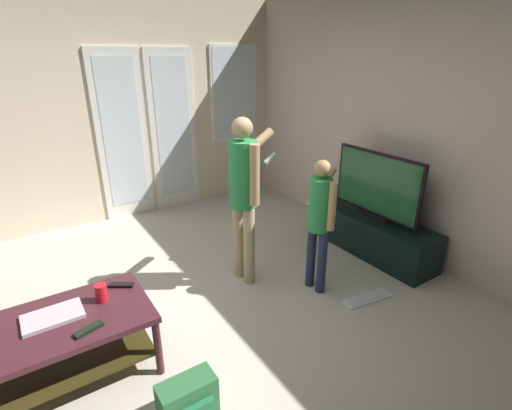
{
  "coord_description": "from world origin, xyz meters",
  "views": [
    {
      "loc": [
        -0.76,
        -2.29,
        1.99
      ],
      "look_at": [
        0.79,
        0.05,
        0.86
      ],
      "focal_mm": 26.45,
      "sensor_mm": 36.0,
      "label": 1
    }
  ],
  "objects_px": {
    "flat_screen_tv": "(377,185)",
    "loose_keyboard": "(367,299)",
    "person_adult": "(244,187)",
    "cup_near_edge": "(101,293)",
    "coffee_table": "(73,333)",
    "tv_stand": "(371,234)",
    "backpack": "(188,400)",
    "person_child": "(320,215)",
    "laptop_closed": "(53,316)",
    "tv_remote_black": "(121,285)",
    "dvd_remote_slim": "(89,329)"
  },
  "relations": [
    {
      "from": "coffee_table",
      "to": "laptop_closed",
      "type": "height_order",
      "value": "laptop_closed"
    },
    {
      "from": "flat_screen_tv",
      "to": "tv_remote_black",
      "type": "relative_size",
      "value": 6.05
    },
    {
      "from": "backpack",
      "to": "cup_near_edge",
      "type": "xyz_separation_m",
      "value": [
        -0.26,
        0.75,
        0.4
      ]
    },
    {
      "from": "person_adult",
      "to": "person_child",
      "type": "xyz_separation_m",
      "value": [
        0.45,
        -0.49,
        -0.19
      ]
    },
    {
      "from": "person_child",
      "to": "backpack",
      "type": "bearing_deg",
      "value": -158.87
    },
    {
      "from": "flat_screen_tv",
      "to": "person_child",
      "type": "bearing_deg",
      "value": -168.13
    },
    {
      "from": "cup_near_edge",
      "to": "dvd_remote_slim",
      "type": "bearing_deg",
      "value": -117.08
    },
    {
      "from": "coffee_table",
      "to": "dvd_remote_slim",
      "type": "height_order",
      "value": "dvd_remote_slim"
    },
    {
      "from": "flat_screen_tv",
      "to": "cup_near_edge",
      "type": "bearing_deg",
      "value": -179.42
    },
    {
      "from": "tv_remote_black",
      "to": "flat_screen_tv",
      "type": "bearing_deg",
      "value": 31.49
    },
    {
      "from": "coffee_table",
      "to": "laptop_closed",
      "type": "xyz_separation_m",
      "value": [
        -0.09,
        0.05,
        0.14
      ]
    },
    {
      "from": "tv_stand",
      "to": "loose_keyboard",
      "type": "bearing_deg",
      "value": -139.97
    },
    {
      "from": "tv_stand",
      "to": "backpack",
      "type": "xyz_separation_m",
      "value": [
        -2.46,
        -0.78,
        -0.08
      ]
    },
    {
      "from": "person_adult",
      "to": "cup_near_edge",
      "type": "distance_m",
      "value": 1.41
    },
    {
      "from": "coffee_table",
      "to": "person_child",
      "type": "distance_m",
      "value": 2.02
    },
    {
      "from": "person_adult",
      "to": "cup_near_edge",
      "type": "height_order",
      "value": "person_adult"
    },
    {
      "from": "person_child",
      "to": "backpack",
      "type": "distance_m",
      "value": 1.72
    },
    {
      "from": "flat_screen_tv",
      "to": "laptop_closed",
      "type": "distance_m",
      "value": 3.03
    },
    {
      "from": "flat_screen_tv",
      "to": "laptop_closed",
      "type": "bearing_deg",
      "value": -179.17
    },
    {
      "from": "loose_keyboard",
      "to": "cup_near_edge",
      "type": "distance_m",
      "value": 2.16
    },
    {
      "from": "coffee_table",
      "to": "backpack",
      "type": "xyz_separation_m",
      "value": [
        0.47,
        -0.69,
        -0.21
      ]
    },
    {
      "from": "coffee_table",
      "to": "laptop_closed",
      "type": "distance_m",
      "value": 0.17
    },
    {
      "from": "person_adult",
      "to": "flat_screen_tv",
      "type": "bearing_deg",
      "value": -11.82
    },
    {
      "from": "loose_keyboard",
      "to": "dvd_remote_slim",
      "type": "xyz_separation_m",
      "value": [
        -2.16,
        0.3,
        0.46
      ]
    },
    {
      "from": "backpack",
      "to": "loose_keyboard",
      "type": "xyz_separation_m",
      "value": [
        1.76,
        0.19,
        -0.11
      ]
    },
    {
      "from": "person_child",
      "to": "tv_remote_black",
      "type": "distance_m",
      "value": 1.66
    },
    {
      "from": "person_adult",
      "to": "dvd_remote_slim",
      "type": "height_order",
      "value": "person_adult"
    },
    {
      "from": "dvd_remote_slim",
      "to": "loose_keyboard",
      "type": "bearing_deg",
      "value": -24.24
    },
    {
      "from": "loose_keyboard",
      "to": "person_adult",
      "type": "bearing_deg",
      "value": 128.5
    },
    {
      "from": "coffee_table",
      "to": "person_child",
      "type": "relative_size",
      "value": 0.8
    },
    {
      "from": "backpack",
      "to": "tv_remote_black",
      "type": "height_order",
      "value": "tv_remote_black"
    },
    {
      "from": "person_child",
      "to": "person_adult",
      "type": "bearing_deg",
      "value": 132.36
    },
    {
      "from": "flat_screen_tv",
      "to": "loose_keyboard",
      "type": "bearing_deg",
      "value": -139.72
    },
    {
      "from": "tv_stand",
      "to": "laptop_closed",
      "type": "height_order",
      "value": "laptop_closed"
    },
    {
      "from": "person_child",
      "to": "loose_keyboard",
      "type": "bearing_deg",
      "value": -57.03
    },
    {
      "from": "laptop_closed",
      "to": "cup_near_edge",
      "type": "bearing_deg",
      "value": 2.08
    },
    {
      "from": "flat_screen_tv",
      "to": "tv_stand",
      "type": "bearing_deg",
      "value": -65.26
    },
    {
      "from": "coffee_table",
      "to": "backpack",
      "type": "distance_m",
      "value": 0.86
    },
    {
      "from": "laptop_closed",
      "to": "dvd_remote_slim",
      "type": "xyz_separation_m",
      "value": [
        0.16,
        -0.25,
        -0.0
      ]
    },
    {
      "from": "flat_screen_tv",
      "to": "person_adult",
      "type": "relative_size",
      "value": 0.68
    },
    {
      "from": "loose_keyboard",
      "to": "dvd_remote_slim",
      "type": "bearing_deg",
      "value": 172.17
    },
    {
      "from": "tv_remote_black",
      "to": "loose_keyboard",
      "type": "bearing_deg",
      "value": 13.62
    },
    {
      "from": "tv_stand",
      "to": "loose_keyboard",
      "type": "relative_size",
      "value": 3.13
    },
    {
      "from": "coffee_table",
      "to": "tv_stand",
      "type": "distance_m",
      "value": 2.94
    },
    {
      "from": "person_adult",
      "to": "tv_remote_black",
      "type": "distance_m",
      "value": 1.27
    },
    {
      "from": "person_adult",
      "to": "person_child",
      "type": "height_order",
      "value": "person_adult"
    },
    {
      "from": "laptop_closed",
      "to": "tv_remote_black",
      "type": "height_order",
      "value": "laptop_closed"
    },
    {
      "from": "flat_screen_tv",
      "to": "loose_keyboard",
      "type": "height_order",
      "value": "flat_screen_tv"
    },
    {
      "from": "flat_screen_tv",
      "to": "backpack",
      "type": "bearing_deg",
      "value": -162.34
    },
    {
      "from": "person_child",
      "to": "laptop_closed",
      "type": "height_order",
      "value": "person_child"
    }
  ]
}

